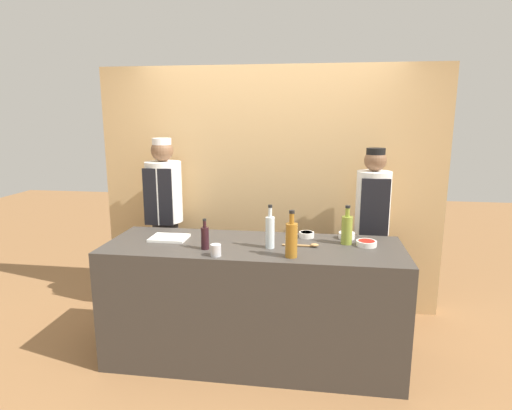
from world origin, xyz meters
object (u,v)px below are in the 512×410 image
cutting_board (169,238)px  wooden_spoon (306,245)px  sauce_bowl_orange (347,235)px  bottle_clear (270,231)px  bottle_oil (347,229)px  chef_left (165,219)px  sauce_bowl_brown (307,234)px  sauce_bowl_red (366,243)px  bottle_amber (291,239)px  chef_right (371,230)px  cup_steel (216,250)px  bottle_wine (205,237)px

cutting_board → wooden_spoon: (1.10, -0.05, 0.00)m
sauce_bowl_orange → bottle_clear: bearing=-150.3°
bottle_oil → wooden_spoon: (-0.30, -0.12, -0.11)m
bottle_oil → chef_left: chef_left is taller
wooden_spoon → sauce_bowl_orange: bearing=40.5°
sauce_bowl_brown → wooden_spoon: 0.26m
cutting_board → chef_left: 0.74m
sauce_bowl_red → bottle_amber: (-0.55, -0.34, 0.11)m
sauce_bowl_red → chef_right: 0.66m
bottle_clear → cup_steel: 0.44m
bottle_amber → chef_right: 1.21m
bottle_amber → chef_left: (-1.29, 0.99, -0.15)m
bottle_clear → chef_right: bearing=43.6°
sauce_bowl_red → chef_left: size_ratio=0.09×
bottle_clear → chef_right: (0.84, 0.80, -0.18)m
bottle_oil → chef_left: bearing=160.0°
chef_right → chef_left: bearing=180.0°
sauce_bowl_red → cutting_board: 1.56m
sauce_bowl_brown → sauce_bowl_orange: 0.32m
bottle_wine → bottle_amber: (0.65, -0.09, 0.04)m
bottle_amber → wooden_spoon: 0.30m
chef_right → sauce_bowl_brown: bearing=-140.3°
cup_steel → chef_right: 1.59m
sauce_bowl_red → chef_right: chef_right is taller
bottle_oil → chef_left: size_ratio=0.18×
wooden_spoon → cutting_board: bearing=177.5°
cup_steel → bottle_wine: bearing=128.8°
bottle_amber → chef_left: size_ratio=0.20×
sauce_bowl_brown → sauce_bowl_orange: (0.32, 0.01, 0.00)m
cup_steel → wooden_spoon: 0.70m
bottle_wine → sauce_bowl_brown: bearing=29.5°
sauce_bowl_red → sauce_bowl_orange: sauce_bowl_orange is taller
wooden_spoon → chef_right: bearing=52.3°
chef_right → sauce_bowl_red: bearing=-100.1°
wooden_spoon → chef_left: bearing=152.1°
bottle_wine → chef_right: chef_right is taller
sauce_bowl_red → sauce_bowl_orange: 0.23m
bottle_oil → chef_right: (0.26, 0.62, -0.17)m
sauce_bowl_red → bottle_oil: size_ratio=0.51×
bottle_oil → wooden_spoon: bearing=-158.5°
cutting_board → chef_right: (1.67, 0.69, -0.06)m
sauce_bowl_brown → chef_right: (0.58, 0.48, -0.07)m
cutting_board → bottle_amber: bearing=-16.8°
sauce_bowl_orange → chef_right: size_ratio=0.08×
cup_steel → bottle_amber: bearing=5.8°
chef_right → cup_steel: bearing=-139.0°
cutting_board → chef_left: bearing=112.6°
bottle_oil → chef_right: bearing=66.7°
sauce_bowl_orange → bottle_oil: 0.18m
sauce_bowl_red → sauce_bowl_orange: bearing=127.2°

